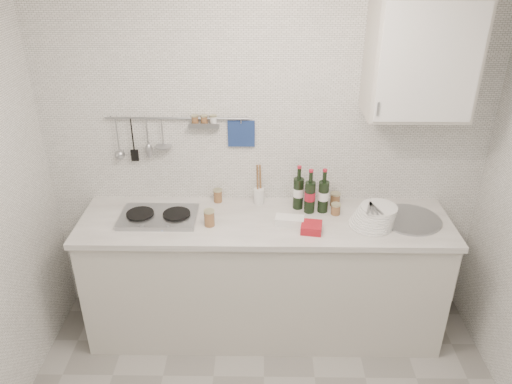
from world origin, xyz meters
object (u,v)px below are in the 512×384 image
wall_cabinet (421,57)px  plate_stack_hob (166,219)px  wine_bottles (311,190)px  utensil_crock (259,194)px  plate_stack_sink (374,217)px

wall_cabinet → plate_stack_hob: bearing=-174.6°
plate_stack_hob → wine_bottles: wine_bottles is taller
wine_bottles → utensil_crock: wine_bottles is taller
wall_cabinet → plate_stack_hob: size_ratio=2.62×
utensil_crock → wall_cabinet: bearing=-6.4°
plate_stack_hob → plate_stack_sink: size_ratio=0.87×
wall_cabinet → plate_stack_sink: wall_cabinet is taller
utensil_crock → plate_stack_hob: bearing=-157.3°
plate_stack_sink → plate_stack_hob: bearing=178.9°
wine_bottles → wall_cabinet: bearing=-0.8°
plate_stack_sink → utensil_crock: size_ratio=1.03×
wall_cabinet → plate_stack_sink: bearing=-138.9°
plate_stack_sink → wine_bottles: bearing=155.6°
plate_stack_hob → utensil_crock: 0.66m
plate_stack_sink → wine_bottles: (-0.40, 0.18, 0.10)m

